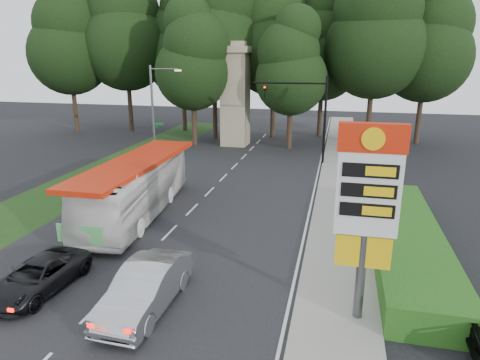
% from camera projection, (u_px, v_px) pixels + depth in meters
% --- Properties ---
extents(ground, '(120.00, 120.00, 0.00)m').
position_uv_depth(ground, '(88.00, 316.00, 15.02)').
color(ground, black).
rests_on(ground, ground).
extents(road_surface, '(14.00, 80.00, 0.02)m').
position_uv_depth(road_surface, '(197.00, 204.00, 26.22)').
color(road_surface, black).
rests_on(road_surface, ground).
extents(sidewalk_right, '(3.00, 80.00, 0.12)m').
position_uv_depth(sidewalk_right, '(339.00, 215.00, 24.35)').
color(sidewalk_right, gray).
rests_on(sidewalk_right, ground).
extents(grass_verge_left, '(5.00, 50.00, 0.02)m').
position_uv_depth(grass_verge_left, '(108.00, 170.00, 33.90)').
color(grass_verge_left, '#193814').
rests_on(grass_verge_left, ground).
extents(hedge, '(3.00, 14.00, 1.20)m').
position_uv_depth(hedge, '(405.00, 239.00, 19.81)').
color(hedge, '#215416').
rests_on(hedge, ground).
extents(gas_station_pylon, '(2.10, 0.45, 6.85)m').
position_uv_depth(gas_station_pylon, '(368.00, 198.00, 13.61)').
color(gas_station_pylon, '#59595E').
rests_on(gas_station_pylon, ground).
extents(traffic_signal_mast, '(6.10, 0.35, 7.20)m').
position_uv_depth(traffic_signal_mast, '(309.00, 108.00, 34.87)').
color(traffic_signal_mast, black).
rests_on(traffic_signal_mast, ground).
extents(streetlight_signs, '(2.75, 0.98, 8.00)m').
position_uv_depth(streetlight_signs, '(155.00, 109.00, 35.84)').
color(streetlight_signs, '#59595E').
rests_on(streetlight_signs, ground).
extents(monument, '(3.00, 3.00, 10.05)m').
position_uv_depth(monument, '(235.00, 94.00, 42.03)').
color(monument, gray).
rests_on(monument, ground).
extents(tree_far_west, '(8.96, 8.96, 17.60)m').
position_uv_depth(tree_far_west, '(67.00, 37.00, 47.62)').
color(tree_far_west, '#2D2116').
rests_on(tree_far_west, ground).
extents(tree_west_mid, '(9.80, 9.80, 19.25)m').
position_uv_depth(tree_west_mid, '(125.00, 28.00, 47.90)').
color(tree_west_mid, '#2D2116').
rests_on(tree_west_mid, ground).
extents(tree_west_near, '(8.40, 8.40, 16.50)m').
position_uv_depth(tree_west_near, '(182.00, 44.00, 48.93)').
color(tree_west_near, '#2D2116').
rests_on(tree_west_near, ground).
extents(tree_center_left, '(10.08, 10.08, 19.80)m').
position_uv_depth(tree_center_left, '(214.00, 22.00, 43.53)').
color(tree_center_left, '#2D2116').
rests_on(tree_center_left, ground).
extents(tree_center_right, '(9.24, 9.24, 18.15)m').
position_uv_depth(tree_center_right, '(275.00, 32.00, 44.37)').
color(tree_center_right, '#2D2116').
rests_on(tree_center_right, ground).
extents(tree_east_near, '(8.12, 8.12, 15.95)m').
position_uv_depth(tree_east_near, '(324.00, 46.00, 45.53)').
color(tree_east_near, '#2D2116').
rests_on(tree_east_near, ground).
extents(tree_east_mid, '(9.52, 9.52, 18.70)m').
position_uv_depth(tree_east_mid, '(377.00, 27.00, 40.23)').
color(tree_east_mid, '#2D2116').
rests_on(tree_east_mid, ground).
extents(tree_far_east, '(8.68, 8.68, 17.05)m').
position_uv_depth(tree_far_east, '(428.00, 38.00, 41.29)').
color(tree_far_east, '#2D2116').
rests_on(tree_far_east, ground).
extents(tree_monument_left, '(7.28, 7.28, 14.30)m').
position_uv_depth(tree_monument_left, '(192.00, 56.00, 40.96)').
color(tree_monument_left, '#2D2116').
rests_on(tree_monument_left, ground).
extents(tree_monument_right, '(6.72, 6.72, 13.20)m').
position_uv_depth(tree_monument_right, '(292.00, 64.00, 39.54)').
color(tree_monument_right, '#2D2116').
rests_on(tree_monument_right, ground).
extents(transit_bus, '(3.79, 11.67, 3.19)m').
position_uv_depth(transit_bus, '(137.00, 188.00, 24.12)').
color(transit_bus, white).
rests_on(transit_bus, ground).
extents(sedan_silver, '(1.88, 5.06, 1.65)m').
position_uv_depth(sedan_silver, '(146.00, 288.00, 15.28)').
color(sedan_silver, '#A9ABB1').
rests_on(sedan_silver, ground).
extents(suv_charcoal, '(2.35, 4.60, 1.24)m').
position_uv_depth(suv_charcoal, '(38.00, 276.00, 16.50)').
color(suv_charcoal, black).
rests_on(suv_charcoal, ground).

